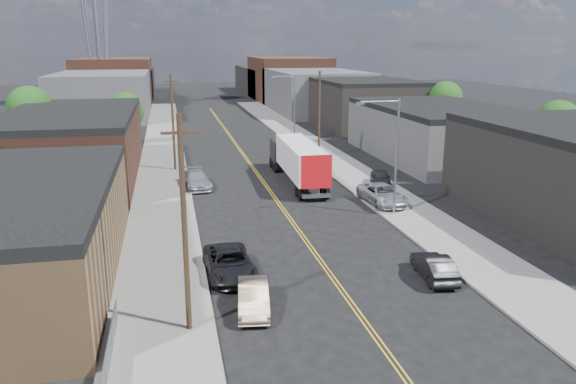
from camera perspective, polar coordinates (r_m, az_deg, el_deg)
name	(u,v)px	position (r m, az deg, el deg)	size (l,w,h in m)	color
ground	(236,144)	(75.42, -5.32, 4.87)	(260.00, 260.00, 0.00)	black
centerline	(253,167)	(60.81, -3.62, 2.54)	(0.32, 120.00, 0.01)	gold
sidewalk_left	(163,170)	(60.19, -12.60, 2.15)	(5.00, 140.00, 0.15)	slate
sidewalk_right	(337,163)	(62.86, 4.99, 2.98)	(5.00, 140.00, 0.15)	slate
warehouse_tan	(0,233)	(34.64, -27.20, -3.70)	(12.00, 22.00, 5.60)	brown
warehouse_brown	(73,144)	(59.34, -21.03, 4.53)	(12.00, 26.00, 6.60)	#4D2A1E
industrial_right_b	(438,131)	(67.92, 14.99, 5.96)	(14.00, 24.00, 6.10)	#3C3D3F
industrial_right_c	(363,103)	(91.58, 7.65, 8.93)	(14.00, 22.00, 7.60)	black
skyline_left_a	(104,95)	(109.77, -18.20, 9.38)	(16.00, 30.00, 8.00)	#3C3D3F
skyline_right_a	(315,91)	(112.88, 2.73, 10.21)	(16.00, 30.00, 8.00)	#3C3D3F
skyline_left_b	(115,81)	(134.54, -17.18, 10.73)	(16.00, 26.00, 10.00)	#4D2A1E
skyline_right_b	(288,79)	(137.08, 0.03, 11.43)	(16.00, 26.00, 10.00)	#4D2A1E
skyline_left_c	(122,82)	(154.53, -16.54, 10.64)	(16.00, 40.00, 7.00)	black
skyline_right_c	(273,80)	(156.75, -1.53, 11.28)	(16.00, 40.00, 7.00)	black
streetlight_near	(392,148)	(42.74, 10.51, 4.42)	(3.39, 0.25, 9.00)	gray
streetlight_far	(291,103)	(75.96, 0.36, 9.06)	(3.39, 0.25, 9.00)	gray
utility_pole_left_near	(184,225)	(25.02, -10.48, -3.29)	(1.60, 0.26, 10.00)	black
utility_pole_left_far	(173,122)	(59.32, -11.61, 7.00)	(1.60, 0.26, 10.00)	black
utility_pole_right	(319,114)	(64.54, 3.19, 7.87)	(1.60, 0.26, 10.00)	black
tree_left_mid	(31,111)	(70.89, -24.67, 7.46)	(5.10, 5.04, 8.37)	black
tree_left_far	(126,111)	(76.46, -16.11, 7.95)	(4.35, 4.20, 6.97)	black
tree_right_near	(558,125)	(63.58, 25.73, 6.11)	(4.60, 4.48, 7.44)	black
tree_right_far	(446,101)	(83.70, 15.74, 8.94)	(4.85, 4.76, 7.91)	black
semi_truck	(296,158)	(53.75, 0.84, 3.44)	(2.98, 15.39, 4.01)	silver
car_left_b	(253,297)	(28.21, -3.54, -10.64)	(1.49, 4.26, 1.40)	#876F58
car_left_c	(229,263)	(32.28, -5.97, -7.19)	(2.57, 5.58, 1.55)	black
car_left_d	(197,180)	(52.35, -9.28, 1.25)	(2.18, 5.36, 1.56)	#ABADB0
car_right_oncoming	(434,266)	(32.84, 14.63, -7.33)	(1.51, 4.33, 1.43)	black
car_right_lot_a	(382,194)	(46.62, 9.55, -0.22)	(2.60, 5.64, 1.57)	#B9BBBF
car_right_lot_c	(380,177)	(52.82, 9.37, 1.48)	(1.72, 4.28, 1.46)	black
car_ahead_truck	(289,155)	(63.56, 0.10, 3.80)	(2.56, 5.55, 1.54)	black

